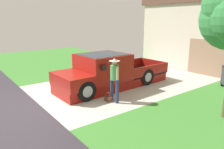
# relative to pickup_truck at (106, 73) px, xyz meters

# --- Properties ---
(pickup_truck) EXTENTS (2.12, 5.62, 1.60)m
(pickup_truck) POSITION_rel_pickup_truck_xyz_m (0.00, 0.00, 0.00)
(pickup_truck) COLOR maroon
(pickup_truck) RESTS_ON ground
(person_with_hat) EXTENTS (0.49, 0.41, 1.69)m
(person_with_hat) POSITION_rel_pickup_truck_xyz_m (1.57, -0.75, 0.30)
(person_with_hat) COLOR navy
(person_with_hat) RESTS_ON ground
(handbag) EXTENTS (0.29, 0.19, 0.36)m
(handbag) POSITION_rel_pickup_truck_xyz_m (1.39, -0.92, -0.59)
(handbag) COLOR brown
(handbag) RESTS_ON ground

